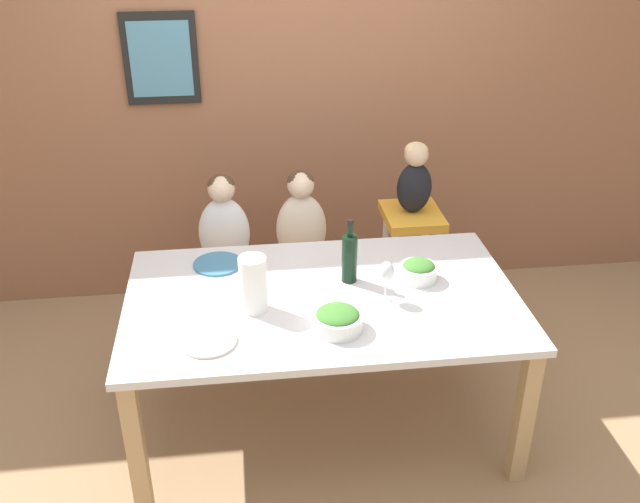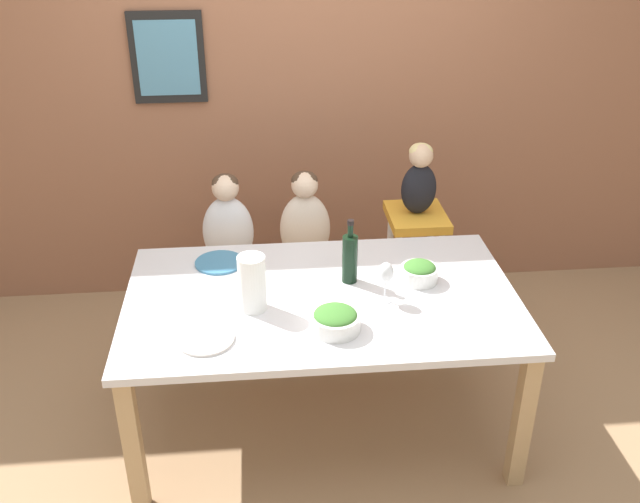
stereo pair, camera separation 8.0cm
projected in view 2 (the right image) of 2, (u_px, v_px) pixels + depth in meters
The scene contains 16 objects.
ground_plane at pixel (321, 421), 3.50m from camera, with size 14.00×14.00×0.00m, color #9E7A56.
wall_back at pixel (298, 76), 4.07m from camera, with size 10.00×0.09×2.70m.
dining_table at pixel (322, 311), 3.20m from camera, with size 1.74×1.04×0.72m.
chair_far_left at pixel (231, 276), 3.99m from camera, with size 0.37×0.44×0.46m.
chair_far_center at pixel (306, 272), 4.02m from camera, with size 0.37×0.44×0.46m.
chair_right_highchair at pixel (415, 239), 3.99m from camera, with size 0.31×0.37×0.73m.
person_child_left at pixel (228, 222), 3.83m from camera, with size 0.27×0.16×0.53m.
person_child_center at pixel (305, 219), 3.87m from camera, with size 0.27×0.16×0.53m.
person_baby_right at pixel (420, 177), 3.81m from camera, with size 0.19×0.13×0.40m.
wine_bottle at pixel (350, 257), 3.21m from camera, with size 0.07×0.07×0.31m.
paper_towel_roll at pixel (252, 283), 3.01m from camera, with size 0.12×0.12×0.25m.
wine_glass_near at pixel (386, 274), 3.06m from camera, with size 0.07×0.07×0.19m.
salad_bowl_large at pixel (335, 320), 2.90m from camera, with size 0.21×0.21×0.10m.
salad_bowl_small at pixel (419, 272), 3.25m from camera, with size 0.17×0.17×0.10m.
dinner_plate_front_left at pixel (205, 339), 2.86m from camera, with size 0.23×0.23×0.01m.
dinner_plate_back_left at pixel (219, 262), 3.41m from camera, with size 0.23×0.23×0.01m.
Camera 2 is at (-0.26, -2.68, 2.39)m, focal length 40.00 mm.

